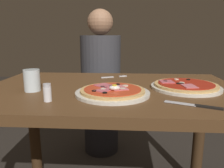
% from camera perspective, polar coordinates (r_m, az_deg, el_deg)
% --- Properties ---
extents(dining_table, '(1.20, 0.78, 0.74)m').
position_cam_1_polar(dining_table, '(1.07, -0.31, -7.12)').
color(dining_table, brown).
rests_on(dining_table, ground).
extents(pizza_foreground, '(0.31, 0.31, 0.05)m').
position_cam_1_polar(pizza_foreground, '(0.91, 0.14, -1.98)').
color(pizza_foreground, silver).
rests_on(pizza_foreground, dining_table).
extents(pizza_across_left, '(0.31, 0.31, 0.03)m').
position_cam_1_polar(pizza_across_left, '(1.07, 18.42, -0.44)').
color(pizza_across_left, silver).
rests_on(pizza_across_left, dining_table).
extents(water_glass_near, '(0.07, 0.07, 0.09)m').
position_cam_1_polar(water_glass_near, '(1.02, -19.94, 0.56)').
color(water_glass_near, silver).
rests_on(water_glass_near, dining_table).
extents(fork, '(0.15, 0.08, 0.00)m').
position_cam_1_polar(fork, '(1.28, -0.03, 1.84)').
color(fork, silver).
rests_on(fork, dining_table).
extents(knife, '(0.19, 0.09, 0.01)m').
position_cam_1_polar(knife, '(0.82, 21.05, -5.21)').
color(knife, silver).
rests_on(knife, dining_table).
extents(salt_shaker, '(0.03, 0.03, 0.07)m').
position_cam_1_polar(salt_shaker, '(0.85, -16.35, -2.16)').
color(salt_shaker, white).
rests_on(salt_shaker, dining_table).
extents(diner_person, '(0.32, 0.32, 1.18)m').
position_cam_1_polar(diner_person, '(1.82, -2.88, -0.84)').
color(diner_person, black).
rests_on(diner_person, ground).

